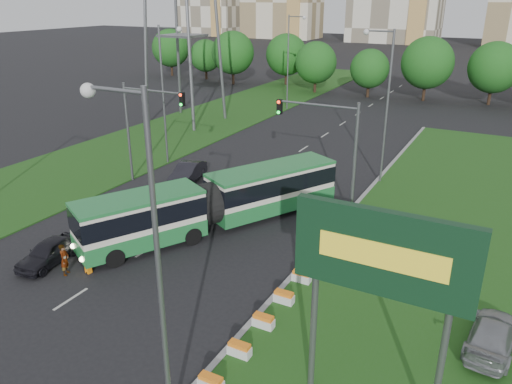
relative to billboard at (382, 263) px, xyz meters
The scene contains 17 objects.
ground 14.97m from the billboard, 153.89° to the left, with size 360.00×360.00×0.00m, color black.
grass_median 15.29m from the billboard, 86.93° to the left, with size 14.00×60.00×0.15m, color #1F4D16.
median_kerb 16.48m from the billboard, 113.88° to the left, with size 0.30×60.00×0.18m, color gray.
left_verge 43.75m from the billboard, 134.29° to the left, with size 12.00×110.00×0.10m, color #1F4D16.
lane_markings 30.77m from the billboard, 120.39° to the left, with size 0.20×100.00×0.01m, color #B0B1AA, non-canonical shape.
flower_planters 9.20m from the billboard, 140.32° to the left, with size 1.10×13.70×0.60m, color silver, non-canonical shape.
billboard is the anchor object (origin of this frame).
traffic_mast_median 17.68m from the billboard, 115.03° to the left, with size 5.76×0.32×8.00m.
traffic_mast_left 27.16m from the billboard, 146.45° to the left, with size 5.76×0.32×8.00m.
street_lamps 22.11m from the billboard, 133.62° to the left, with size 36.00×60.00×12.00m, color slate, non-canonical shape.
tree_line 61.07m from the billboard, 92.11° to the left, with size 120.00×8.00×9.00m, color #175416, non-canonical shape.
articulated_bus 17.78m from the billboard, 141.77° to the left, with size 2.79×17.90×2.95m.
car_left_near 19.98m from the billboard, behind, with size 1.65×4.11×1.40m, color black.
car_left_far 26.62m from the billboard, 139.88° to the left, with size 1.64×4.71×1.55m, color black.
car_median 8.65m from the billboard, 56.66° to the left, with size 1.85×4.54×1.32m, color gray.
pedestrian 18.18m from the billboard, behind, with size 0.66×0.43×1.82m, color gray.
shopping_trolley 17.55m from the billboard, behind, with size 0.30×0.32×0.52m.
Camera 1 is at (15.31, -20.49, 14.26)m, focal length 35.00 mm.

